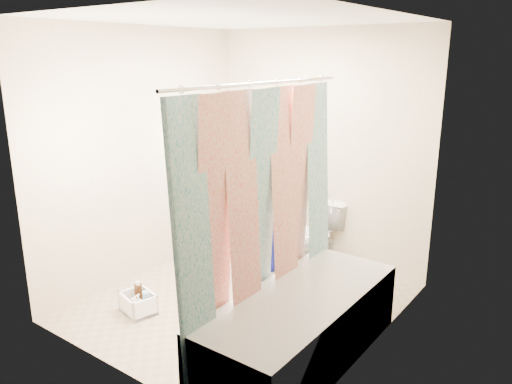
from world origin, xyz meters
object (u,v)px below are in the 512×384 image
Objects in this scene: toilet at (315,235)px; cleaning_caddy at (139,304)px; bathtub at (301,325)px; plumber at (263,199)px.

cleaning_caddy is at bearing -100.56° from toilet.
plumber reaches higher than bathtub.
plumber is (-1.03, 0.97, 0.53)m from bathtub.
bathtub is 1.68m from toilet.
plumber reaches higher than toilet.
bathtub reaches higher than cleaning_caddy.
bathtub is 1.10× the size of plumber.
toilet is 1.97× the size of cleaning_caddy.
plumber is at bearing 85.84° from cleaning_caddy.
bathtub is 2.60× the size of toilet.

